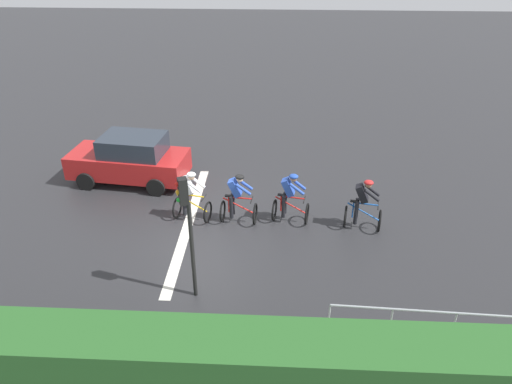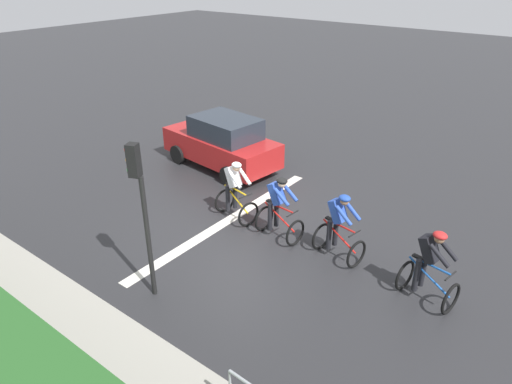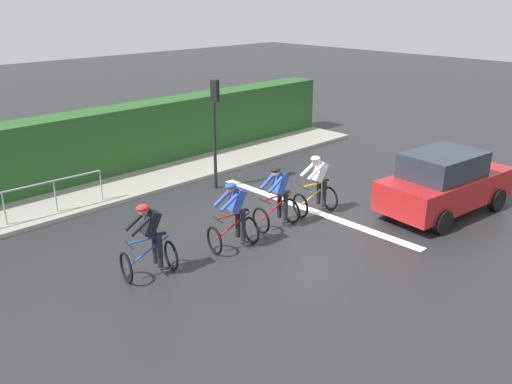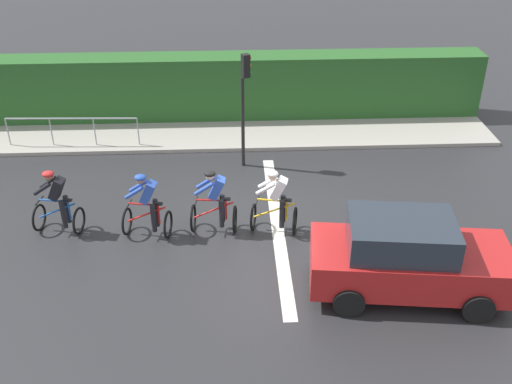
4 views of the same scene
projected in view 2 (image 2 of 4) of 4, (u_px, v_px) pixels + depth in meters
name	position (u px, v px, depth m)	size (l,w,h in m)	color
ground_plane	(237.00, 224.00, 12.33)	(80.00, 80.00, 0.00)	#28282B
road_marking_stop_line	(228.00, 220.00, 12.50)	(7.00, 0.30, 0.01)	silver
cyclist_lead	(429.00, 267.00, 9.27)	(0.87, 1.19, 1.66)	black
cyclist_second	(339.00, 228.00, 10.64)	(0.86, 1.18, 1.66)	black
cyclist_mid	(278.00, 209.00, 11.42)	(0.79, 1.14, 1.66)	black
cyclist_fourth	(235.00, 191.00, 12.28)	(0.89, 1.20, 1.66)	black
car_red	(222.00, 142.00, 15.31)	(2.25, 4.27, 1.76)	#B21E1E
traffic_light_near_crossing	(141.00, 199.00, 8.81)	(0.26, 0.30, 3.34)	black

